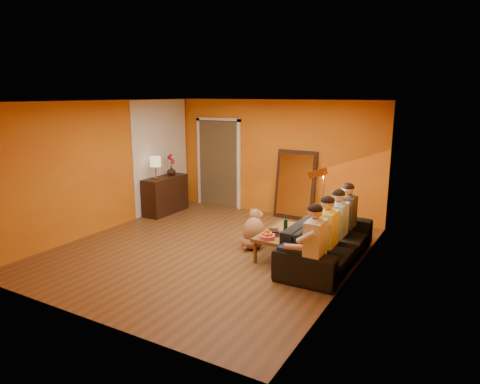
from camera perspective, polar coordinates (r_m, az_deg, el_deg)
The scene contains 27 objects.
room_shell at distance 7.68m, azimuth -2.75°, elevation 2.28°, with size 5.00×5.50×2.60m.
white_accent at distance 10.23m, azimuth -10.46°, elevation 4.77°, with size 0.02×1.90×2.58m, color white.
doorway_recess at distance 10.56m, azimuth -2.52°, elevation 3.85°, with size 1.06×0.30×2.10m, color #3F2D19.
door_jamb_left at distance 10.77m, azimuth -5.43°, elevation 3.99°, with size 0.08×0.06×2.20m, color white.
door_jamb_right at distance 10.17m, azimuth -0.14°, elevation 3.51°, with size 0.08×0.06×2.20m, color white.
door_header at distance 10.34m, azimuth -2.93°, elevation 9.62°, with size 1.22×0.06×0.08m, color white.
mirror_frame at distance 9.52m, azimuth 7.39°, elevation 0.97°, with size 0.92×0.06×1.52m, color black.
mirror_glass at distance 9.48m, azimuth 7.29°, elevation 0.93°, with size 0.78×0.02×1.36m, color white.
sideboard at distance 10.09m, azimuth -9.92°, elevation -0.38°, with size 0.44×1.18×0.85m, color black.
table_lamp at distance 9.73m, azimuth -11.19°, elevation 3.16°, with size 0.24×0.24×0.51m, color beige, non-canonical shape.
sofa at distance 7.24m, azimuth 11.62°, elevation -6.43°, with size 0.94×2.39×0.70m, color black.
coffee_table at distance 7.44m, azimuth 5.83°, elevation -6.84°, with size 0.62×1.22×0.42m, color brown, non-canonical shape.
floor_lamp at distance 7.64m, azimuth 10.98°, elevation -2.46°, with size 0.30×0.24×1.44m, color #AB6A32, non-canonical shape.
dog at distance 7.73m, azimuth 1.80°, elevation -4.87°, with size 0.39×0.60×0.71m, color #9C6246, non-canonical shape.
person_far_left at distance 6.22m, azimuth 9.98°, elevation -7.08°, with size 0.70×0.44×1.22m, color beige, non-canonical shape.
person_mid_left at distance 6.72m, azimuth 11.58°, elevation -5.64°, with size 0.70×0.44×1.22m, color #E8D64D, non-canonical shape.
person_mid_right at distance 7.22m, azimuth 12.94°, elevation -4.39°, with size 0.70×0.44×1.22m, color #8EAEDC, non-canonical shape.
person_far_right at distance 7.73m, azimuth 14.13°, elevation -3.30°, with size 0.70×0.44×1.22m, color #37373C, non-canonical shape.
fruit_bowl at distance 7.00m, azimuth 3.64°, elevation -5.58°, with size 0.26×0.26×0.16m, color #ED5380, non-canonical shape.
wine_bottle at distance 7.26m, azimuth 6.10°, elevation -4.31°, with size 0.07×0.07×0.31m, color black.
tumbler at distance 7.42m, azimuth 7.10°, elevation -4.84°, with size 0.10×0.10×0.09m, color #B27F3F.
laptop at distance 7.61m, azimuth 8.18°, elevation -4.68°, with size 0.30×0.19×0.02m, color black.
book_lower at distance 7.26m, azimuth 3.93°, elevation -5.44°, with size 0.20×0.26×0.02m, color black.
book_mid at distance 7.26m, azimuth 4.03°, elevation -5.27°, with size 0.17×0.23×0.02m, color #B31429.
book_upper at distance 7.24m, azimuth 3.90°, elevation -5.16°, with size 0.16×0.21×0.02m, color black.
vase at distance 10.17m, azimuth -9.14°, elevation 2.81°, with size 0.20×0.20×0.21m, color black.
flowers at distance 10.13m, azimuth -9.20°, elevation 4.31°, with size 0.17×0.17×0.51m, color #B31429, non-canonical shape.
Camera 1 is at (4.03, -6.01, 2.73)m, focal length 32.00 mm.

